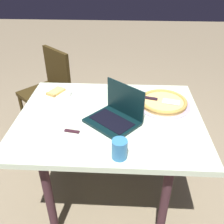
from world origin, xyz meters
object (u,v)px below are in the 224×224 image
(pizza_tray, at_px, (163,102))
(pizza_plate, at_px, (56,93))
(dining_table, at_px, (109,126))
(chair_near, at_px, (50,87))
(table_knife, at_px, (66,130))
(drink_cup, at_px, (120,149))
(laptop, at_px, (116,115))

(pizza_tray, bearing_deg, pizza_plate, 172.23)
(dining_table, relative_size, pizza_plate, 5.29)
(pizza_plate, distance_m, chair_near, 0.67)
(pizza_tray, relative_size, chair_near, 0.44)
(table_knife, distance_m, drink_cup, 0.39)
(laptop, relative_size, pizza_plate, 1.70)
(dining_table, distance_m, table_knife, 0.32)
(table_knife, bearing_deg, drink_cup, -32.44)
(pizza_plate, height_order, pizza_tray, pizza_tray)
(pizza_tray, height_order, drink_cup, drink_cup)
(dining_table, distance_m, pizza_plate, 0.51)
(pizza_plate, height_order, drink_cup, drink_cup)
(drink_cup, bearing_deg, table_knife, 147.56)
(pizza_tray, bearing_deg, drink_cup, -118.03)
(pizza_plate, height_order, chair_near, chair_near)
(table_knife, relative_size, chair_near, 0.25)
(chair_near, bearing_deg, pizza_tray, -33.73)
(dining_table, distance_m, drink_cup, 0.42)
(pizza_tray, bearing_deg, chair_near, 146.27)
(pizza_tray, height_order, chair_near, chair_near)
(laptop, relative_size, pizza_tray, 1.01)
(pizza_plate, distance_m, drink_cup, 0.82)
(laptop, distance_m, table_knife, 0.32)
(dining_table, xyz_separation_m, drink_cup, (0.08, -0.38, 0.14))
(drink_cup, bearing_deg, laptop, 95.30)
(laptop, distance_m, pizza_tray, 0.39)
(table_knife, xyz_separation_m, chair_near, (-0.40, 1.02, -0.25))
(dining_table, bearing_deg, pizza_plate, 146.96)
(dining_table, relative_size, drink_cup, 10.93)
(pizza_tray, bearing_deg, dining_table, -156.00)
(pizza_plate, bearing_deg, table_knife, -69.86)
(dining_table, height_order, drink_cup, drink_cup)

